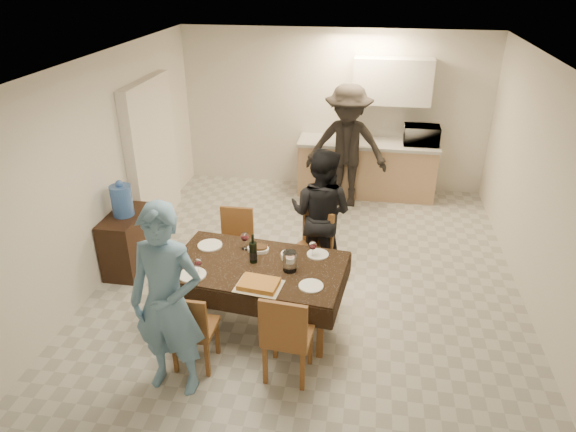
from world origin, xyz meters
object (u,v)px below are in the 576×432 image
(savoury_tart, at_px, (259,284))
(person_far, at_px, (321,214))
(water_pitcher, at_px, (290,261))
(microwave, at_px, (422,135))
(console, at_px, (128,241))
(person_near, at_px, (167,303))
(wine_bottle, at_px, (253,249))
(dining_table, at_px, (257,267))
(water_jug, at_px, (122,201))
(person_kitchen, at_px, (347,147))

(savoury_tart, xyz_separation_m, person_far, (0.45, 1.43, 0.09))
(water_pitcher, distance_m, microwave, 3.94)
(console, height_order, microwave, microwave)
(console, relative_size, person_near, 0.44)
(wine_bottle, xyz_separation_m, savoury_tart, (0.15, -0.43, -0.13))
(console, relative_size, wine_bottle, 2.50)
(dining_table, height_order, wine_bottle, wine_bottle)
(person_far, bearing_deg, water_pitcher, 96.31)
(wine_bottle, bearing_deg, microwave, 61.42)
(water_jug, distance_m, person_far, 2.40)
(dining_table, height_order, person_near, person_near)
(microwave, xyz_separation_m, person_near, (-2.42, -4.62, -0.14))
(person_near, distance_m, person_kitchen, 4.37)
(person_near, bearing_deg, microwave, 66.86)
(dining_table, xyz_separation_m, console, (-1.83, 0.78, -0.29))
(dining_table, relative_size, savoury_tart, 4.33)
(water_pitcher, distance_m, person_kitchen, 3.20)
(water_jug, xyz_separation_m, savoury_tart, (1.93, -1.16, -0.21))
(water_jug, distance_m, microwave, 4.64)
(dining_table, xyz_separation_m, person_near, (-0.55, -1.05, 0.25))
(dining_table, distance_m, console, 2.01)
(water_jug, relative_size, person_kitchen, 0.20)
(person_near, relative_size, person_kitchen, 0.96)
(console, xyz_separation_m, water_jug, (0.00, 0.00, 0.57))
(dining_table, xyz_separation_m, water_jug, (-1.83, 0.78, 0.27))
(console, height_order, water_jug, water_jug)
(console, bearing_deg, person_kitchen, 42.46)
(person_far, bearing_deg, microwave, -100.99)
(wine_bottle, bearing_deg, water_pitcher, -14.04)
(savoury_tart, distance_m, person_kitchen, 3.57)
(dining_table, bearing_deg, microwave, 68.59)
(wine_bottle, xyz_separation_m, microwave, (1.92, 3.52, 0.20))
(water_jug, height_order, person_near, person_near)
(water_pitcher, bearing_deg, console, 159.15)
(water_jug, height_order, wine_bottle, water_jug)
(person_near, bearing_deg, dining_table, 66.83)
(savoury_tart, distance_m, microwave, 4.35)
(water_jug, height_order, savoury_tart, water_jug)
(person_far, bearing_deg, person_kitchen, -78.40)
(savoury_tart, bearing_deg, console, 148.98)
(microwave, bearing_deg, console, 37.06)
(wine_bottle, bearing_deg, person_far, 59.04)
(dining_table, bearing_deg, savoury_tart, -69.05)
(person_far, bearing_deg, wine_bottle, 75.65)
(microwave, bearing_deg, dining_table, 62.38)
(console, bearing_deg, water_pitcher, -20.85)
(console, bearing_deg, person_far, 6.47)
(savoury_tart, height_order, person_far, person_far)
(savoury_tart, bearing_deg, water_jug, 148.98)
(console, distance_m, person_far, 2.44)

